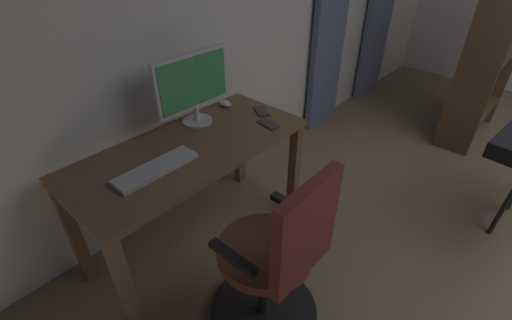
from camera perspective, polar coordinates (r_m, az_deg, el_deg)
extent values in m
cube|color=brown|center=(1.95, -10.65, 1.88)|extent=(1.34, 0.60, 0.04)
cube|color=brown|center=(2.38, 6.22, -1.70)|extent=(0.06, 0.06, 0.69)
cube|color=brown|center=(1.80, -20.36, -19.47)|extent=(0.06, 0.06, 0.69)
cube|color=brown|center=(2.66, -2.83, 2.75)|extent=(0.06, 0.06, 0.69)
cube|color=brown|center=(2.15, -27.50, -10.72)|extent=(0.06, 0.06, 0.69)
cylinder|color=black|center=(2.00, 1.22, -23.25)|extent=(0.56, 0.56, 0.02)
sphere|color=black|center=(2.14, 5.94, -18.97)|extent=(0.05, 0.05, 0.05)
sphere|color=black|center=(2.15, -2.60, -18.45)|extent=(0.05, 0.05, 0.05)
cylinder|color=black|center=(1.82, 1.31, -19.58)|extent=(0.06, 0.06, 0.44)
cylinder|color=brown|center=(1.63, 1.42, -14.56)|extent=(0.45, 0.45, 0.05)
cube|color=maroon|center=(1.37, 8.11, -11.62)|extent=(0.37, 0.06, 0.46)
cube|color=black|center=(1.44, -3.84, -15.51)|extent=(0.04, 0.24, 0.03)
cube|color=black|center=(1.65, 6.00, -7.47)|extent=(0.04, 0.24, 0.03)
cylinder|color=silver|center=(2.17, -9.56, 6.34)|extent=(0.18, 0.18, 0.01)
cylinder|color=silver|center=(2.15, -9.68, 7.48)|extent=(0.04, 0.04, 0.08)
cube|color=silver|center=(2.07, -10.32, 12.55)|extent=(0.51, 0.03, 0.32)
cube|color=#3D9951|center=(2.06, -10.01, 12.45)|extent=(0.47, 0.01, 0.28)
cube|color=#B7BCC1|center=(1.77, -15.95, -1.34)|extent=(0.43, 0.13, 0.02)
ellipsoid|color=white|center=(2.34, -5.06, 9.18)|extent=(0.06, 0.10, 0.04)
cube|color=#333338|center=(2.10, 2.03, 5.88)|extent=(0.08, 0.15, 0.01)
cube|color=#333338|center=(2.26, 0.90, 7.97)|extent=(0.13, 0.16, 0.01)
cube|color=brown|center=(4.16, 35.46, 15.48)|extent=(0.04, 0.30, 1.62)
cube|color=brown|center=(3.37, 32.71, 13.12)|extent=(0.04, 0.30, 1.62)
cube|color=brown|center=(3.78, 32.31, 15.13)|extent=(0.86, 0.04, 1.62)
cube|color=brown|center=(3.93, 31.71, 7.20)|extent=(0.79, 0.30, 0.04)
cube|color=brown|center=(3.76, 34.22, 14.43)|extent=(0.79, 0.30, 0.04)
cube|color=orange|center=(3.71, 31.37, 7.54)|extent=(0.06, 0.24, 0.15)
cube|color=#CE452C|center=(4.00, 35.58, 16.51)|extent=(0.04, 0.19, 0.17)
cube|color=gold|center=(3.80, 31.74, 7.96)|extent=(0.04, 0.21, 0.15)
cube|color=purple|center=(3.97, 35.62, 16.77)|extent=(0.06, 0.20, 0.22)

